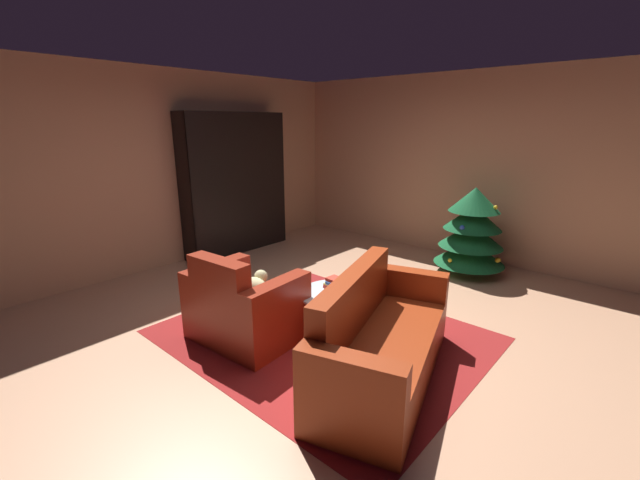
# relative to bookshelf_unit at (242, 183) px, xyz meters

# --- Properties ---
(ground_plane) EXTENTS (7.41, 7.41, 0.00)m
(ground_plane) POSITION_rel_bookshelf_unit_xyz_m (2.83, -1.14, -1.07)
(ground_plane) COLOR tan
(wall_back) EXTENTS (6.21, 0.06, 2.69)m
(wall_back) POSITION_rel_bookshelf_unit_xyz_m (2.83, 1.98, 0.28)
(wall_back) COLOR tan
(wall_back) RESTS_ON ground
(wall_left) EXTENTS (0.06, 6.29, 2.69)m
(wall_left) POSITION_rel_bookshelf_unit_xyz_m (-0.25, -1.14, 0.28)
(wall_left) COLOR tan
(wall_left) RESTS_ON ground
(area_rug) EXTENTS (2.85, 2.33, 0.01)m
(area_rug) POSITION_rel_bookshelf_unit_xyz_m (2.81, -1.30, -1.06)
(area_rug) COLOR maroon
(area_rug) RESTS_ON ground
(bookshelf_unit) EXTENTS (0.35, 1.75, 2.13)m
(bookshelf_unit) POSITION_rel_bookshelf_unit_xyz_m (0.00, 0.00, 0.00)
(bookshelf_unit) COLOR black
(bookshelf_unit) RESTS_ON ground
(armchair_red) EXTENTS (1.03, 0.83, 0.86)m
(armchair_red) POSITION_rel_bookshelf_unit_xyz_m (2.30, -1.83, -0.75)
(armchair_red) COLOR maroon
(armchair_red) RESTS_ON ground
(couch_red) EXTENTS (1.19, 1.89, 0.87)m
(couch_red) POSITION_rel_bookshelf_unit_xyz_m (3.59, -1.51, -0.77)
(couch_red) COLOR maroon
(couch_red) RESTS_ON ground
(coffee_table) EXTENTS (0.72, 0.72, 0.41)m
(coffee_table) POSITION_rel_bookshelf_unit_xyz_m (2.87, -1.17, -0.69)
(coffee_table) COLOR black
(coffee_table) RESTS_ON ground
(book_stack_on_table) EXTENTS (0.21, 0.16, 0.14)m
(book_stack_on_table) POSITION_rel_bookshelf_unit_xyz_m (2.84, -1.15, -0.59)
(book_stack_on_table) COLOR gray
(book_stack_on_table) RESTS_ON coffee_table
(bottle_on_table) EXTENTS (0.07, 0.07, 0.30)m
(bottle_on_table) POSITION_rel_bookshelf_unit_xyz_m (3.06, -1.23, -0.53)
(bottle_on_table) COLOR navy
(bottle_on_table) RESTS_ON coffee_table
(decorated_tree) EXTENTS (0.92, 0.92, 1.18)m
(decorated_tree) POSITION_rel_bookshelf_unit_xyz_m (3.18, 1.29, -0.47)
(decorated_tree) COLOR brown
(decorated_tree) RESTS_ON ground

